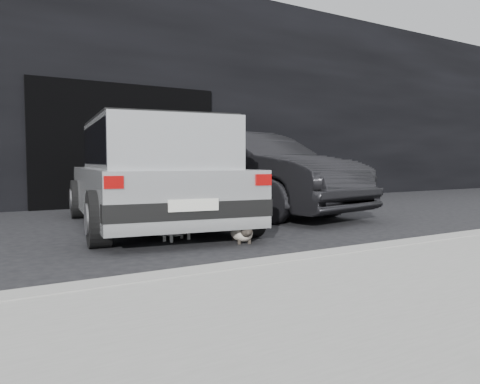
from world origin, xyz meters
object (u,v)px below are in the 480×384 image
cat_white (179,227)px  second_car (248,173)px  silver_hatchback (152,169)px  cat_siamese (242,233)px

cat_white → second_car: bearing=111.8°
silver_hatchback → cat_siamese: bearing=-68.4°
second_car → cat_white: (-2.27, -2.00, -0.59)m
silver_hatchback → cat_siamese: size_ratio=6.33×
silver_hatchback → second_car: bearing=27.9°
second_car → cat_white: second_car is taller
silver_hatchback → cat_white: (-0.14, -1.24, -0.68)m
silver_hatchback → second_car: size_ratio=0.97×
cat_white → cat_siamese: bearing=25.7°
silver_hatchback → cat_white: size_ratio=6.56×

